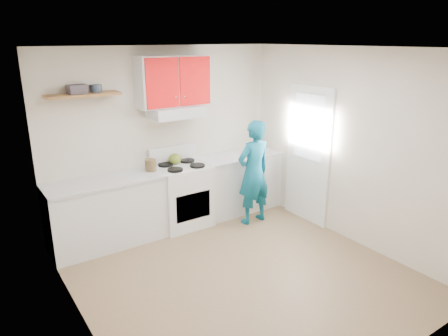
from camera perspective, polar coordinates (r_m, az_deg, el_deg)
floor at (r=5.13m, az=2.13°, el=-14.20°), size 3.80×3.80×0.00m
ceiling at (r=4.36m, az=2.53°, el=16.23°), size 3.60×3.80×0.04m
back_wall at (r=6.16m, az=-8.26°, el=4.23°), size 3.60×0.04×2.60m
front_wall at (r=3.36m, az=22.13°, el=-8.45°), size 3.60×0.04×2.60m
left_wall at (r=3.86m, az=-19.84°, el=-4.83°), size 0.04×3.80×2.60m
right_wall at (r=5.80m, az=16.80°, el=2.82°), size 0.04×3.80×2.60m
door at (r=6.30m, az=11.55°, el=1.76°), size 0.05×0.85×2.05m
door_glass at (r=6.18m, az=11.61°, el=5.52°), size 0.01×0.55×0.95m
counter_left at (r=5.79m, az=-15.86°, el=-6.02°), size 1.52×0.60×0.90m
counter_right at (r=6.72m, az=1.96°, el=-2.03°), size 1.32×0.60×0.90m
stove at (r=6.17m, az=-5.75°, el=-3.81°), size 0.76×0.65×0.92m
range_hood at (r=5.93m, az=-6.61°, el=7.69°), size 0.76×0.44×0.15m
upper_cabinets at (r=5.92m, az=-7.01°, el=11.81°), size 1.02×0.33×0.70m
shelf at (r=5.49m, az=-18.85°, el=9.52°), size 0.90×0.30×0.04m
books at (r=5.47m, az=-19.63°, el=10.20°), size 0.23×0.18×0.11m
tin at (r=5.57m, az=-17.25°, el=10.44°), size 0.20×0.20×0.09m
kettle at (r=6.10m, az=-6.77°, el=1.25°), size 0.19×0.19×0.16m
crock at (r=5.84m, az=-10.06°, el=0.30°), size 0.17×0.17×0.19m
cutting_board at (r=6.39m, az=0.17°, el=1.29°), size 0.38×0.31×0.02m
silicone_mat at (r=6.76m, az=4.01°, el=2.10°), size 0.34×0.29×0.01m
person at (r=6.14m, az=4.11°, el=-0.63°), size 0.59×0.40×1.58m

